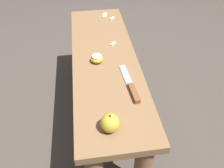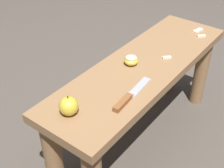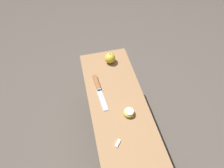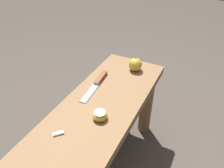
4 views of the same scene
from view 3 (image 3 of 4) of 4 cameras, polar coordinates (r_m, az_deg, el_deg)
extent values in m
plane|color=#4C443D|center=(1.42, 2.62, -19.66)|extent=(8.00, 8.00, 0.00)
cube|color=olive|center=(0.99, 3.62, -12.44)|extent=(1.09, 0.33, 0.04)
cylinder|color=olive|center=(1.43, -6.28, 0.59)|extent=(0.08, 0.08, 0.43)
cylinder|color=olive|center=(1.45, 1.87, 2.17)|extent=(0.08, 0.08, 0.43)
cube|color=#9EA0A5|center=(1.03, -3.16, -5.15)|extent=(0.15, 0.04, 0.00)
cube|color=#9EA0A5|center=(1.06, -4.32, -1.67)|extent=(0.01, 0.03, 0.02)
cube|color=brown|center=(1.09, -5.09, 0.57)|extent=(0.11, 0.03, 0.02)
sphere|color=gold|center=(1.18, -0.66, 8.45)|extent=(0.07, 0.07, 0.07)
cylinder|color=#4C3319|center=(1.16, -0.67, 9.77)|extent=(0.01, 0.01, 0.01)
ellipsoid|color=gold|center=(0.97, 5.57, -9.24)|extent=(0.06, 0.06, 0.04)
cylinder|color=beige|center=(0.96, 5.64, -8.81)|extent=(0.05, 0.05, 0.00)
cube|color=beige|center=(0.92, 1.88, -18.76)|extent=(0.04, 0.04, 0.01)
camera|label=1|loc=(1.31, -4.04, 44.98)|focal=35.00mm
camera|label=2|loc=(1.46, -42.68, 39.29)|focal=50.00mm
camera|label=4|loc=(0.60, 71.29, -15.56)|focal=35.00mm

